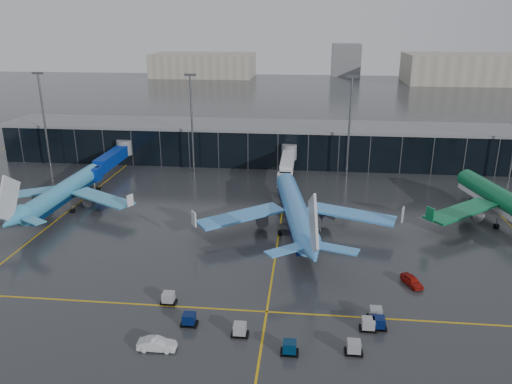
# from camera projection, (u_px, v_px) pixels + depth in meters

# --- Properties ---
(ground) EXTENTS (600.00, 600.00, 0.00)m
(ground) POSITION_uv_depth(u_px,v_px,m) (215.00, 259.00, 84.00)
(ground) COLOR #282B2D
(ground) RESTS_ON ground
(terminal_pier) EXTENTS (142.00, 17.00, 10.70)m
(terminal_pier) POSITION_uv_depth(u_px,v_px,m) (255.00, 143.00, 140.48)
(terminal_pier) COLOR black
(terminal_pier) RESTS_ON ground
(jet_bridges) EXTENTS (94.00, 27.50, 7.20)m
(jet_bridges) POSITION_uv_depth(u_px,v_px,m) (110.00, 160.00, 126.41)
(jet_bridges) COLOR #595B60
(jet_bridges) RESTS_ON ground
(flood_masts) EXTENTS (203.00, 0.50, 25.50)m
(flood_masts) POSITION_uv_depth(u_px,v_px,m) (269.00, 122.00, 125.96)
(flood_masts) COLOR #595B60
(flood_masts) RESTS_ON ground
(distant_hangars) EXTENTS (260.00, 71.00, 22.00)m
(distant_hangars) POSITION_uv_depth(u_px,v_px,m) (364.00, 67.00, 329.89)
(distant_hangars) COLOR #B2AD99
(distant_hangars) RESTS_ON ground
(taxi_lines) EXTENTS (220.00, 120.00, 0.02)m
(taxi_lines) POSITION_uv_depth(u_px,v_px,m) (278.00, 236.00, 92.97)
(taxi_lines) COLOR gold
(taxi_lines) RESTS_ON ground
(airliner_arkefly) EXTENTS (36.23, 40.99, 12.32)m
(airliner_arkefly) POSITION_uv_depth(u_px,v_px,m) (62.00, 181.00, 104.43)
(airliner_arkefly) COLOR #3C9AC8
(airliner_arkefly) RESTS_ON ground
(airliner_klm_near) EXTENTS (45.65, 50.16, 13.69)m
(airliner_klm_near) POSITION_uv_depth(u_px,v_px,m) (296.00, 197.00, 93.39)
(airliner_klm_near) COLOR #4492DF
(airliner_klm_near) RESTS_ON ground
(airliner_aer_lingus) EXTENTS (47.31, 51.42, 13.57)m
(airliner_aer_lingus) POSITION_uv_depth(u_px,v_px,m) (510.00, 191.00, 96.47)
(airliner_aer_lingus) COLOR #0D6D3D
(airliner_aer_lingus) RESTS_ON ground
(baggage_carts) EXTENTS (31.07, 11.04, 1.70)m
(baggage_carts) POSITION_uv_depth(u_px,v_px,m) (294.00, 325.00, 64.58)
(baggage_carts) COLOR black
(baggage_carts) RESTS_ON ground
(mobile_airstair) EXTENTS (3.20, 3.77, 3.45)m
(mobile_airstair) POSITION_uv_depth(u_px,v_px,m) (311.00, 240.00, 89.55)
(mobile_airstair) COLOR silver
(mobile_airstair) RESTS_ON ground
(service_van_red) EXTENTS (3.34, 4.74, 1.50)m
(service_van_red) POSITION_uv_depth(u_px,v_px,m) (412.00, 281.00, 75.61)
(service_van_red) COLOR #9F120C
(service_van_red) RESTS_ON ground
(service_van_white) EXTENTS (4.82, 1.80, 1.57)m
(service_van_white) POSITION_uv_depth(u_px,v_px,m) (157.00, 344.00, 60.75)
(service_van_white) COLOR silver
(service_van_white) RESTS_ON ground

